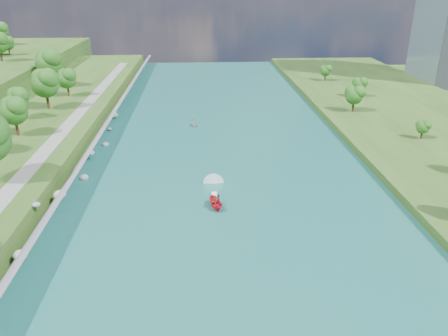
{
  "coord_description": "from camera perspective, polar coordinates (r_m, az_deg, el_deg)",
  "views": [
    {
      "loc": [
        -3.91,
        -50.96,
        32.3
      ],
      "look_at": [
        0.07,
        18.41,
        2.5
      ],
      "focal_mm": 35.0,
      "sensor_mm": 36.0,
      "label": 1
    }
  ],
  "objects": [
    {
      "name": "river_water",
      "position": [
        78.04,
        -0.12,
        -1.2
      ],
      "size": [
        55.0,
        240.0,
        0.1
      ],
      "primitive_type": "cube",
      "color": "#175A51",
      "rests_on": "ground"
    },
    {
      "name": "riprap_bank",
      "position": [
        79.34,
        -19.05,
        -0.75
      ],
      "size": [
        4.79,
        236.0,
        4.32
      ],
      "color": "slate",
      "rests_on": "ground"
    },
    {
      "name": "raft",
      "position": [
        106.04,
        -3.99,
        5.69
      ],
      "size": [
        3.33,
        3.58,
        1.68
      ],
      "rotation": [
        0.0,
        0.0,
        0.58
      ],
      "color": "#9899A0",
      "rests_on": "river_water"
    },
    {
      "name": "riverside_path",
      "position": [
        81.73,
        -23.51,
        0.6
      ],
      "size": [
        3.0,
        200.0,
        0.1
      ],
      "primitive_type": "cube",
      "color": "gray",
      "rests_on": "berm_west"
    },
    {
      "name": "ground",
      "position": [
        60.46,
        0.95,
        -9.08
      ],
      "size": [
        260.0,
        260.0,
        0.0
      ],
      "primitive_type": "plane",
      "color": "#2D5119",
      "rests_on": "ground"
    },
    {
      "name": "motorboat",
      "position": [
        68.87,
        -1.18,
        -4.06
      ],
      "size": [
        3.6,
        18.89,
        2.02
      ],
      "rotation": [
        0.0,
        0.0,
        3.39
      ],
      "color": "red",
      "rests_on": "river_water"
    }
  ]
}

